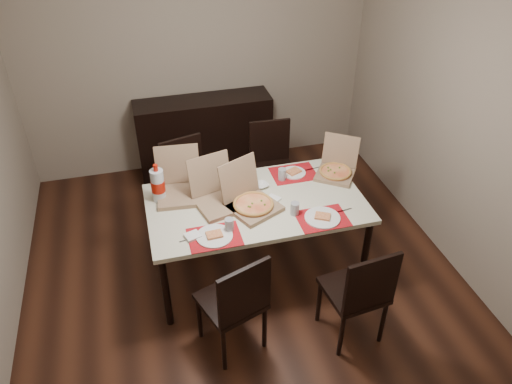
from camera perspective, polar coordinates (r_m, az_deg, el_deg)
ground at (r=4.61m, az=-1.59°, el=-9.15°), size 3.80×4.00×0.02m
room_walls at (r=4.00m, az=-3.51°, el=13.46°), size 3.84×4.02×2.62m
sideboard at (r=5.75m, az=-5.88°, el=6.38°), size 1.50×0.40×0.90m
dining_table at (r=4.20m, az=0.00°, el=-1.85°), size 1.80×1.00×0.75m
chair_near_left at (r=3.66m, az=-2.31°, el=-12.40°), size 0.54×0.54×0.93m
chair_near_right at (r=3.81m, az=11.76°, el=-11.06°), size 0.46×0.46×0.93m
chair_far_left at (r=4.87m, az=-7.78°, el=1.21°), size 0.52×0.52×0.93m
chair_far_right at (r=5.12m, az=1.81°, el=3.41°), size 0.44×0.44×0.93m
setting_near_left at (r=3.82m, az=-4.63°, el=-4.76°), size 0.47×0.30×0.11m
setting_near_right at (r=4.00m, az=6.84°, el=-2.68°), size 0.51×0.30×0.11m
setting_far_left at (r=4.32m, az=-6.72°, el=0.50°), size 0.43×0.30×0.11m
setting_far_right at (r=4.48m, az=3.95°, el=2.15°), size 0.47×0.30×0.11m
napkin_loose at (r=4.17m, az=1.88°, el=-0.87°), size 0.16×0.16×0.02m
pizza_box_center at (r=4.06m, az=-0.60°, el=-1.09°), size 0.51×0.53×0.37m
pizza_box_right at (r=4.53m, az=9.16°, el=2.62°), size 0.47×0.47×0.32m
pizza_box_left at (r=4.26m, az=-8.74°, el=0.49°), size 0.41×0.45×0.37m
pizza_box_extra at (r=4.12m, az=-4.39°, el=-0.56°), size 0.46×0.49×0.37m
faina_plate at (r=4.21m, az=-5.39°, el=-0.53°), size 0.26×0.26×0.03m
dip_bowl at (r=4.33m, az=0.63°, el=0.77°), size 0.15×0.15×0.03m
soda_bottle at (r=4.18m, az=-11.14°, el=0.77°), size 0.11×0.11×0.34m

